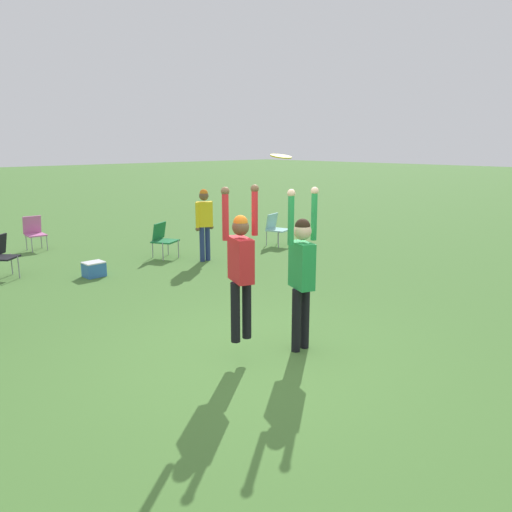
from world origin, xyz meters
TOP-DOWN VIEW (x-y plane):
  - ground_plane at (0.00, 0.00)m, footprint 120.00×120.00m
  - person_jumping at (-0.16, 0.09)m, footprint 0.59×0.48m
  - person_defending at (0.65, -0.21)m, footprint 0.56×0.45m
  - frisbee at (0.21, -0.23)m, footprint 0.26×0.26m
  - camping_chair_0 at (-1.03, 6.61)m, footprint 0.70×0.79m
  - camping_chair_1 at (5.58, 5.03)m, footprint 0.66×0.71m
  - camping_chair_3 at (0.52, 9.00)m, footprint 0.49×0.53m
  - camping_chair_4 at (2.48, 5.91)m, footprint 0.71×0.77m
  - person_spectator_far at (2.98, 4.87)m, footprint 0.52×0.35m
  - cooler_box at (0.38, 5.35)m, footprint 0.42×0.35m

SIDE VIEW (x-z plane):
  - ground_plane at x=0.00m, z-range 0.00..0.00m
  - cooler_box at x=0.38m, z-range 0.00..0.32m
  - camping_chair_4 at x=2.48m, z-range 0.07..0.92m
  - camping_chair_3 at x=0.52m, z-range 0.07..0.96m
  - camping_chair_1 at x=5.58m, z-range 0.08..0.95m
  - camping_chair_0 at x=-1.03m, z-range 0.09..0.98m
  - person_spectator_far at x=2.98m, z-range 0.17..1.89m
  - person_defending at x=0.65m, z-range 0.07..2.28m
  - person_jumping at x=-0.16m, z-range 0.33..2.31m
  - frisbee at x=0.21m, z-range 2.58..2.63m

